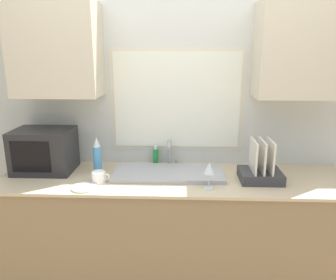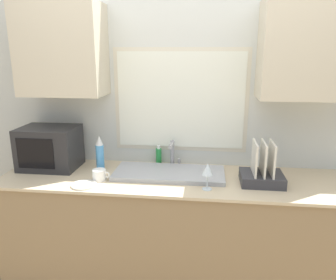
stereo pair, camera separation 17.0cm
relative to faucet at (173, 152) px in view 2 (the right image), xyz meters
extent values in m
cube|color=#8C7251|center=(0.05, -0.22, -0.59)|extent=(2.46, 0.61, 0.90)
cube|color=#C6B28E|center=(0.05, -0.22, -0.13)|extent=(2.49, 0.64, 0.02)
cube|color=silver|center=(0.05, 0.12, 0.26)|extent=(6.00, 0.06, 2.60)
cube|color=beige|center=(0.05, 0.09, 0.38)|extent=(1.01, 0.01, 0.78)
cube|color=white|center=(0.05, 0.08, 0.38)|extent=(0.95, 0.01, 0.72)
cube|color=beige|center=(-0.78, -0.07, 0.75)|extent=(0.59, 0.32, 0.64)
cube|color=beige|center=(0.88, -0.07, 0.75)|extent=(0.59, 0.32, 0.64)
cube|color=#9EA0A5|center=(0.00, -0.18, -0.11)|extent=(0.78, 0.34, 0.03)
cylinder|color=#99999E|center=(0.00, 0.02, -0.02)|extent=(0.03, 0.03, 0.20)
cylinder|color=#99999E|center=(0.00, -0.05, 0.07)|extent=(0.03, 0.14, 0.03)
cylinder|color=#99999E|center=(0.05, 0.02, -0.09)|extent=(0.02, 0.02, 0.06)
cube|color=#232326|center=(-0.92, -0.13, 0.04)|extent=(0.42, 0.31, 0.31)
cube|color=black|center=(-0.95, -0.28, 0.04)|extent=(0.27, 0.01, 0.22)
cube|color=#333338|center=(0.63, -0.25, -0.09)|extent=(0.28, 0.24, 0.07)
cube|color=silver|center=(0.57, -0.25, 0.06)|extent=(0.01, 0.22, 0.22)
cube|color=silver|center=(0.63, -0.25, 0.06)|extent=(0.01, 0.22, 0.22)
cube|color=silver|center=(0.69, -0.25, 0.06)|extent=(0.01, 0.22, 0.22)
cylinder|color=#4C99D8|center=(-0.52, -0.15, -0.02)|extent=(0.06, 0.06, 0.20)
cone|color=silver|center=(-0.52, -0.15, 0.11)|extent=(0.05, 0.05, 0.07)
cylinder|color=#268C3F|center=(-0.11, 0.04, -0.06)|extent=(0.04, 0.04, 0.13)
cylinder|color=white|center=(-0.11, 0.04, 0.02)|extent=(0.02, 0.02, 0.03)
cylinder|color=white|center=(-0.47, -0.34, -0.08)|extent=(0.09, 0.09, 0.08)
torus|color=white|center=(-0.42, -0.34, -0.08)|extent=(0.04, 0.01, 0.04)
cylinder|color=silver|center=(0.27, -0.40, -0.12)|extent=(0.06, 0.06, 0.00)
cylinder|color=silver|center=(0.27, -0.40, -0.07)|extent=(0.01, 0.01, 0.10)
cone|color=silver|center=(0.27, -0.40, 0.02)|extent=(0.07, 0.07, 0.08)
cylinder|color=silver|center=(-0.54, -0.44, -0.11)|extent=(0.17, 0.17, 0.01)
camera|label=1|loc=(0.08, -2.38, 0.74)|focal=35.00mm
camera|label=2|loc=(0.25, -2.37, 0.74)|focal=35.00mm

